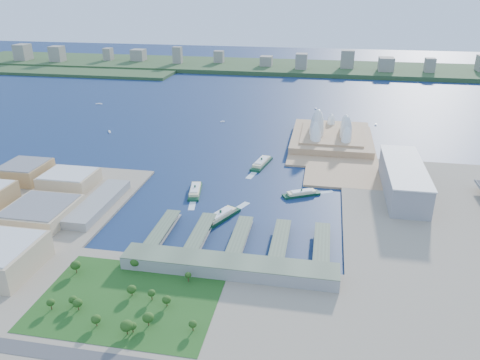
% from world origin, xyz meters
% --- Properties ---
extents(ground, '(3000.00, 3000.00, 0.00)m').
position_xyz_m(ground, '(0.00, 0.00, 0.00)').
color(ground, '#0F2546').
rests_on(ground, ground).
extents(south_land, '(720.00, 180.00, 3.00)m').
position_xyz_m(south_land, '(0.00, -210.00, 1.50)').
color(south_land, gray).
rests_on(south_land, ground).
extents(east_land, '(240.00, 500.00, 3.00)m').
position_xyz_m(east_land, '(240.00, -50.00, 1.50)').
color(east_land, gray).
rests_on(east_land, ground).
extents(peninsula, '(135.00, 220.00, 3.00)m').
position_xyz_m(peninsula, '(107.50, 260.00, 1.50)').
color(peninsula, tan).
rests_on(peninsula, ground).
extents(far_shore, '(2200.00, 260.00, 12.00)m').
position_xyz_m(far_shore, '(0.00, 980.00, 6.00)').
color(far_shore, '#2D4926').
rests_on(far_shore, ground).
extents(opera_house, '(134.00, 180.00, 58.00)m').
position_xyz_m(opera_house, '(105.00, 280.00, 32.00)').
color(opera_house, white).
rests_on(opera_house, peninsula).
extents(toaster_building, '(45.00, 155.00, 35.00)m').
position_xyz_m(toaster_building, '(195.00, 80.00, 20.50)').
color(toaster_building, gray).
rests_on(toaster_building, east_land).
extents(west_buildings, '(200.00, 280.00, 27.00)m').
position_xyz_m(west_buildings, '(-250.00, -70.00, 16.50)').
color(west_buildings, '#A48152').
rests_on(west_buildings, west_land).
extents(ferry_wharves, '(184.00, 90.00, 9.30)m').
position_xyz_m(ferry_wharves, '(14.00, -75.00, 4.65)').
color(ferry_wharves, '#52624A').
rests_on(ferry_wharves, ground).
extents(terminal_building, '(200.00, 28.00, 12.00)m').
position_xyz_m(terminal_building, '(15.00, -135.00, 9.00)').
color(terminal_building, gray).
rests_on(terminal_building, south_land).
extents(park, '(150.00, 110.00, 16.00)m').
position_xyz_m(park, '(-60.00, -190.00, 11.00)').
color(park, '#194714').
rests_on(park, south_land).
extents(far_skyline, '(1900.00, 140.00, 55.00)m').
position_xyz_m(far_skyline, '(0.00, 960.00, 39.50)').
color(far_skyline, gray).
rests_on(far_skyline, far_shore).
extents(ferry_a, '(22.96, 55.88, 10.27)m').
position_xyz_m(ferry_a, '(-65.07, 36.20, 5.13)').
color(ferry_a, '#0D371F').
rests_on(ferry_a, ground).
extents(ferry_b, '(26.90, 62.20, 11.41)m').
position_xyz_m(ferry_b, '(4.99, 148.71, 5.71)').
color(ferry_b, '#0D371F').
rests_on(ferry_b, ground).
extents(ferry_c, '(38.31, 59.06, 11.02)m').
position_xyz_m(ferry_c, '(-16.84, -28.53, 5.51)').
color(ferry_c, '#0D371F').
rests_on(ferry_c, ground).
extents(ferry_d, '(48.49, 33.81, 9.16)m').
position_xyz_m(ferry_d, '(69.64, 52.32, 4.58)').
color(ferry_d, '#0D371F').
rests_on(ferry_d, ground).
extents(boat_a, '(9.86, 12.78, 2.53)m').
position_xyz_m(boat_a, '(-287.62, 261.54, 1.26)').
color(boat_a, white).
rests_on(boat_a, ground).
extents(boat_b, '(8.70, 8.47, 2.43)m').
position_xyz_m(boat_b, '(-101.56, 362.83, 1.21)').
color(boat_b, white).
rests_on(boat_b, ground).
extents(boat_c, '(4.78, 12.17, 2.67)m').
position_xyz_m(boat_c, '(188.31, 396.98, 1.33)').
color(boat_c, white).
rests_on(boat_c, ground).
extents(boat_d, '(14.66, 4.83, 2.43)m').
position_xyz_m(boat_d, '(-401.92, 453.21, 1.21)').
color(boat_d, white).
rests_on(boat_d, ground).
extents(boat_e, '(4.41, 10.87, 2.60)m').
position_xyz_m(boat_e, '(72.17, 496.96, 1.30)').
color(boat_e, white).
rests_on(boat_e, ground).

